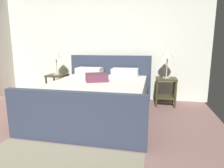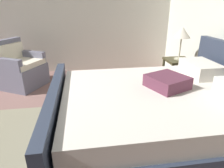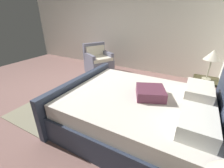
{
  "view_description": "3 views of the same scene",
  "coord_description": "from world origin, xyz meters",
  "px_view_note": "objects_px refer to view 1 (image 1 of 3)",
  "views": [
    {
      "loc": [
        1.29,
        -1.28,
        1.27
      ],
      "look_at": [
        0.68,
        1.59,
        0.7
      ],
      "focal_mm": 31.03,
      "sensor_mm": 36.0,
      "label": 1
    },
    {
      "loc": [
        2.23,
        1.26,
        1.53
      ],
      "look_at": [
        0.48,
        1.53,
        0.8
      ],
      "focal_mm": 31.49,
      "sensor_mm": 36.0,
      "label": 2
    },
    {
      "loc": [
        2.23,
        2.67,
        1.75
      ],
      "look_at": [
        0.54,
        1.74,
        0.85
      ],
      "focal_mm": 24.27,
      "sensor_mm": 36.0,
      "label": 3
    }
  ],
  "objects_px": {
    "bed": "(98,97)",
    "nightstand_right": "(166,87)",
    "table_lamp_right": "(167,54)",
    "nightstand_left": "(57,83)",
    "table_lamp_left": "(56,55)"
  },
  "relations": [
    {
      "from": "nightstand_right",
      "to": "table_lamp_left",
      "type": "distance_m",
      "value": 2.63
    },
    {
      "from": "nightstand_left",
      "to": "bed",
      "type": "bearing_deg",
      "value": -33.99
    },
    {
      "from": "nightstand_right",
      "to": "nightstand_left",
      "type": "bearing_deg",
      "value": -179.77
    },
    {
      "from": "bed",
      "to": "nightstand_right",
      "type": "distance_m",
      "value": 1.55
    },
    {
      "from": "bed",
      "to": "nightstand_left",
      "type": "height_order",
      "value": "bed"
    },
    {
      "from": "nightstand_right",
      "to": "table_lamp_right",
      "type": "distance_m",
      "value": 0.71
    },
    {
      "from": "nightstand_right",
      "to": "table_lamp_right",
      "type": "height_order",
      "value": "table_lamp_right"
    },
    {
      "from": "bed",
      "to": "table_lamp_right",
      "type": "bearing_deg",
      "value": 34.28
    },
    {
      "from": "bed",
      "to": "table_lamp_right",
      "type": "relative_size",
      "value": 3.7
    },
    {
      "from": "table_lamp_right",
      "to": "nightstand_left",
      "type": "xyz_separation_m",
      "value": [
        -2.55,
        -0.01,
        -0.71
      ]
    },
    {
      "from": "table_lamp_left",
      "to": "nightstand_left",
      "type": "bearing_deg",
      "value": -33.69
    },
    {
      "from": "nightstand_right",
      "to": "table_lamp_left",
      "type": "bearing_deg",
      "value": -179.77
    },
    {
      "from": "nightstand_left",
      "to": "table_lamp_left",
      "type": "bearing_deg",
      "value": 146.31
    },
    {
      "from": "bed",
      "to": "table_lamp_right",
      "type": "xyz_separation_m",
      "value": [
        1.28,
        0.87,
        0.77
      ]
    },
    {
      "from": "bed",
      "to": "nightstand_left",
      "type": "xyz_separation_m",
      "value": [
        -1.27,
        0.86,
        0.07
      ]
    }
  ]
}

